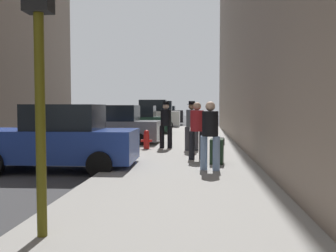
{
  "coord_description": "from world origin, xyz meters",
  "views": [
    {
      "loc": [
        6.41,
        -9.78,
        1.74
      ],
      "look_at": [
        5.17,
        5.16,
        0.95
      ],
      "focal_mm": 40.0,
      "sensor_mm": 36.0,
      "label": 1
    }
  ],
  "objects_px": {
    "parked_dark_green_sedan": "(137,121)",
    "traffic_light": "(39,21)",
    "parked_silver_sedan": "(165,114)",
    "parked_blue_sedan": "(60,139)",
    "pedestrian_with_fedora": "(166,122)",
    "rolling_suitcase": "(217,151)",
    "pedestrian_in_jeans": "(210,132)",
    "parked_white_van": "(151,115)",
    "parked_black_suv": "(159,114)",
    "pedestrian_in_red_jacket": "(197,128)",
    "fire_hydrant": "(147,140)",
    "pedestrian_with_beanie": "(192,123)",
    "parked_gray_coupe": "(112,127)",
    "duffel_bag": "(220,141)"
  },
  "relations": [
    {
      "from": "pedestrian_with_fedora",
      "to": "rolling_suitcase",
      "type": "bearing_deg",
      "value": -64.59
    },
    {
      "from": "parked_black_suv",
      "to": "parked_dark_green_sedan",
      "type": "bearing_deg",
      "value": -90.0
    },
    {
      "from": "parked_blue_sedan",
      "to": "pedestrian_with_beanie",
      "type": "xyz_separation_m",
      "value": [
        3.5,
        3.66,
        0.29
      ]
    },
    {
      "from": "parked_blue_sedan",
      "to": "traffic_light",
      "type": "relative_size",
      "value": 1.18
    },
    {
      "from": "parked_gray_coupe",
      "to": "rolling_suitcase",
      "type": "height_order",
      "value": "parked_gray_coupe"
    },
    {
      "from": "traffic_light",
      "to": "pedestrian_with_beanie",
      "type": "xyz_separation_m",
      "value": [
        1.65,
        9.09,
        -1.62
      ]
    },
    {
      "from": "parked_dark_green_sedan",
      "to": "traffic_light",
      "type": "xyz_separation_m",
      "value": [
        1.85,
        -17.99,
        1.91
      ]
    },
    {
      "from": "pedestrian_in_jeans",
      "to": "rolling_suitcase",
      "type": "xyz_separation_m",
      "value": [
        0.22,
        1.14,
        -0.61
      ]
    },
    {
      "from": "parked_white_van",
      "to": "parked_silver_sedan",
      "type": "bearing_deg",
      "value": 90.0
    },
    {
      "from": "traffic_light",
      "to": "duffel_bag",
      "type": "distance_m",
      "value": 11.9
    },
    {
      "from": "parked_silver_sedan",
      "to": "fire_hydrant",
      "type": "bearing_deg",
      "value": -86.25
    },
    {
      "from": "traffic_light",
      "to": "fire_hydrant",
      "type": "bearing_deg",
      "value": 90.3
    },
    {
      "from": "pedestrian_with_beanie",
      "to": "parked_white_van",
      "type": "bearing_deg",
      "value": 102.48
    },
    {
      "from": "parked_silver_sedan",
      "to": "pedestrian_in_jeans",
      "type": "distance_m",
      "value": 32.33
    },
    {
      "from": "fire_hydrant",
      "to": "parked_silver_sedan",
      "type": "bearing_deg",
      "value": 93.75
    },
    {
      "from": "traffic_light",
      "to": "rolling_suitcase",
      "type": "distance_m",
      "value": 6.91
    },
    {
      "from": "fire_hydrant",
      "to": "pedestrian_in_red_jacket",
      "type": "relative_size",
      "value": 0.41
    },
    {
      "from": "parked_white_van",
      "to": "pedestrian_with_fedora",
      "type": "relative_size",
      "value": 2.61
    },
    {
      "from": "parked_silver_sedan",
      "to": "pedestrian_in_jeans",
      "type": "relative_size",
      "value": 2.46
    },
    {
      "from": "parked_white_van",
      "to": "traffic_light",
      "type": "distance_m",
      "value": 25.04
    },
    {
      "from": "pedestrian_in_jeans",
      "to": "parked_white_van",
      "type": "bearing_deg",
      "value": 101.43
    },
    {
      "from": "pedestrian_in_red_jacket",
      "to": "pedestrian_with_fedora",
      "type": "relative_size",
      "value": 0.96
    },
    {
      "from": "pedestrian_in_jeans",
      "to": "parked_blue_sedan",
      "type": "bearing_deg",
      "value": 172.94
    },
    {
      "from": "parked_black_suv",
      "to": "fire_hydrant",
      "type": "height_order",
      "value": "parked_black_suv"
    },
    {
      "from": "parked_silver_sedan",
      "to": "parked_blue_sedan",
      "type": "bearing_deg",
      "value": -90.0
    },
    {
      "from": "rolling_suitcase",
      "to": "parked_white_van",
      "type": "bearing_deg",
      "value": 102.74
    },
    {
      "from": "parked_dark_green_sedan",
      "to": "rolling_suitcase",
      "type": "height_order",
      "value": "parked_dark_green_sedan"
    },
    {
      "from": "parked_black_suv",
      "to": "fire_hydrant",
      "type": "xyz_separation_m",
      "value": [
        1.8,
        -21.51,
        -0.54
      ]
    },
    {
      "from": "fire_hydrant",
      "to": "pedestrian_with_fedora",
      "type": "height_order",
      "value": "pedestrian_with_fedora"
    },
    {
      "from": "parked_silver_sedan",
      "to": "pedestrian_with_beanie",
      "type": "height_order",
      "value": "pedestrian_with_beanie"
    },
    {
      "from": "parked_white_van",
      "to": "parked_black_suv",
      "type": "distance_m",
      "value": 6.07
    },
    {
      "from": "rolling_suitcase",
      "to": "pedestrian_in_red_jacket",
      "type": "bearing_deg",
      "value": 127.26
    },
    {
      "from": "parked_silver_sedan",
      "to": "pedestrian_with_beanie",
      "type": "xyz_separation_m",
      "value": [
        3.5,
        -27.91,
        0.29
      ]
    },
    {
      "from": "parked_dark_green_sedan",
      "to": "parked_silver_sedan",
      "type": "xyz_separation_m",
      "value": [
        0.0,
        19.02,
        0.0
      ]
    },
    {
      "from": "parked_dark_green_sedan",
      "to": "fire_hydrant",
      "type": "xyz_separation_m",
      "value": [
        1.8,
        -8.52,
        -0.35
      ]
    },
    {
      "from": "parked_black_suv",
      "to": "traffic_light",
      "type": "distance_m",
      "value": 31.08
    },
    {
      "from": "pedestrian_in_red_jacket",
      "to": "parked_gray_coupe",
      "type": "bearing_deg",
      "value": 127.54
    },
    {
      "from": "parked_black_suv",
      "to": "pedestrian_in_red_jacket",
      "type": "xyz_separation_m",
      "value": [
        3.7,
        -24.17,
        0.07
      ]
    },
    {
      "from": "traffic_light",
      "to": "pedestrian_with_fedora",
      "type": "distance_m",
      "value": 9.92
    },
    {
      "from": "pedestrian_in_jeans",
      "to": "pedestrian_with_fedora",
      "type": "bearing_deg",
      "value": 107.59
    },
    {
      "from": "parked_dark_green_sedan",
      "to": "pedestrian_in_jeans",
      "type": "relative_size",
      "value": 2.47
    },
    {
      "from": "parked_gray_coupe",
      "to": "pedestrian_with_beanie",
      "type": "bearing_deg",
      "value": -35.87
    },
    {
      "from": "parked_blue_sedan",
      "to": "parked_black_suv",
      "type": "bearing_deg",
      "value": 90.0
    },
    {
      "from": "pedestrian_in_red_jacket",
      "to": "pedestrian_in_jeans",
      "type": "bearing_deg",
      "value": -79.83
    },
    {
      "from": "parked_blue_sedan",
      "to": "pedestrian_in_jeans",
      "type": "height_order",
      "value": "pedestrian_in_jeans"
    },
    {
      "from": "pedestrian_in_red_jacket",
      "to": "pedestrian_with_fedora",
      "type": "distance_m",
      "value": 3.19
    },
    {
      "from": "fire_hydrant",
      "to": "pedestrian_in_jeans",
      "type": "bearing_deg",
      "value": -63.78
    },
    {
      "from": "parked_black_suv",
      "to": "pedestrian_with_fedora",
      "type": "xyz_separation_m",
      "value": [
        2.51,
        -21.21,
        0.1
      ]
    },
    {
      "from": "pedestrian_with_fedora",
      "to": "parked_dark_green_sedan",
      "type": "bearing_deg",
      "value": 106.95
    },
    {
      "from": "parked_dark_green_sedan",
      "to": "traffic_light",
      "type": "relative_size",
      "value": 1.17
    }
  ]
}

